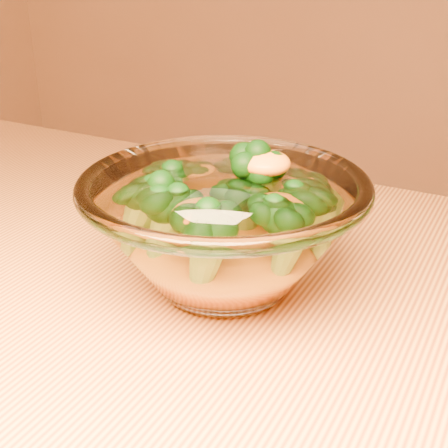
{
  "coord_description": "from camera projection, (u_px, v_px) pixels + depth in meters",
  "views": [
    {
      "loc": [
        0.24,
        -0.28,
        1.01
      ],
      "look_at": [
        0.03,
        0.11,
        0.81
      ],
      "focal_mm": 50.0,
      "sensor_mm": 36.0,
      "label": 1
    }
  ],
  "objects": [
    {
      "name": "broccoli_heap",
      "position": [
        223.0,
        206.0,
        0.48
      ],
      "size": [
        0.16,
        0.15,
        0.08
      ],
      "color": "black",
      "rests_on": "cheese_sauce"
    },
    {
      "name": "glass_bowl",
      "position": [
        224.0,
        230.0,
        0.49
      ],
      "size": [
        0.22,
        0.22,
        0.1
      ],
      "color": "white",
      "rests_on": "table"
    },
    {
      "name": "cheese_sauce",
      "position": [
        224.0,
        253.0,
        0.5
      ],
      "size": [
        0.13,
        0.13,
        0.04
      ],
      "primitive_type": "ellipsoid",
      "color": "orange",
      "rests_on": "glass_bowl"
    }
  ]
}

